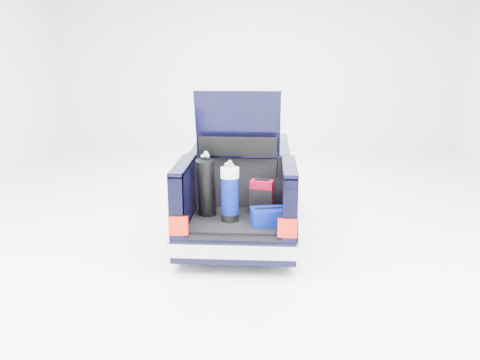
# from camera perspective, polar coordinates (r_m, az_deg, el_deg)

# --- Properties ---
(ground) EXTENTS (14.00, 14.00, 0.00)m
(ground) POSITION_cam_1_polar(r_m,az_deg,el_deg) (9.16, 0.19, -4.87)
(ground) COLOR white
(ground) RESTS_ON ground
(car) EXTENTS (1.87, 4.65, 2.47)m
(car) POSITION_cam_1_polar(r_m,az_deg,el_deg) (9.05, 0.24, -0.63)
(car) COLOR black
(car) RESTS_ON ground
(red_suitcase) EXTENTS (0.37, 0.27, 0.56)m
(red_suitcase) POSITION_cam_1_polar(r_m,az_deg,el_deg) (7.69, 2.47, -1.99)
(red_suitcase) COLOR maroon
(red_suitcase) RESTS_ON car
(black_golf_bag) EXTENTS (0.35, 0.41, 0.98)m
(black_golf_bag) POSITION_cam_1_polar(r_m,az_deg,el_deg) (7.60, -3.81, -0.83)
(black_golf_bag) COLOR black
(black_golf_bag) RESTS_ON car
(blue_golf_bag) EXTENTS (0.28, 0.28, 0.90)m
(blue_golf_bag) POSITION_cam_1_polar(r_m,az_deg,el_deg) (7.38, -1.15, -1.55)
(blue_golf_bag) COLOR black
(blue_golf_bag) RESTS_ON car
(blue_duffel) EXTENTS (0.56, 0.43, 0.27)m
(blue_duffel) POSITION_cam_1_polar(r_m,az_deg,el_deg) (7.30, 3.31, -4.12)
(blue_duffel) COLOR #041067
(blue_duffel) RESTS_ON car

